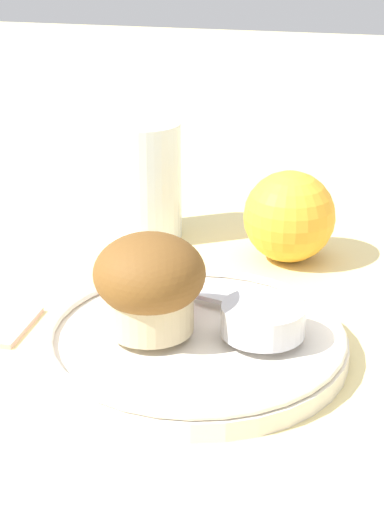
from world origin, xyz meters
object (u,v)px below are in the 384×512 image
object	(u,v)px
muffin	(150,283)
juice_glass	(143,181)
butter_knife	(200,293)
orange_fruit	(289,216)

from	to	relation	value
muffin	juice_glass	size ratio (longest dim) A/B	0.70
butter_knife	juice_glass	xyz separation A→B (m)	(-0.09, 0.15, 0.03)
orange_fruit	juice_glass	distance (m)	0.14
orange_fruit	butter_knife	bearing A→B (deg)	-111.40
muffin	orange_fruit	world-z (taller)	muffin
butter_knife	juice_glass	size ratio (longest dim) A/B	1.46
orange_fruit	muffin	bearing A→B (deg)	-110.95
juice_glass	muffin	bearing A→B (deg)	-72.52
butter_knife	juice_glass	world-z (taller)	juice_glass
muffin	orange_fruit	distance (m)	0.21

